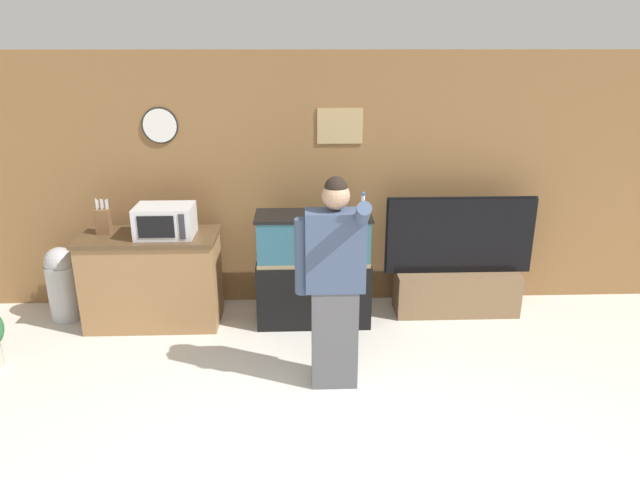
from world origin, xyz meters
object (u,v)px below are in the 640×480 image
Objects in this scene: trash_bin at (63,283)px; microwave at (165,221)px; person_standing at (334,282)px; aquarium_on_stand at (313,269)px; tv_on_stand at (457,279)px; counter_island at (153,279)px; knife_block at (103,221)px.

microwave is at bearing -7.32° from trash_bin.
aquarium_on_stand is at bearing 96.67° from person_standing.
tv_on_stand is at bearing 43.52° from person_standing.
tv_on_stand reaches higher than counter_island.
person_standing reaches higher than counter_island.
tv_on_stand is 0.86× the size of person_standing.
counter_island is 1.17× the size of aquarium_on_stand.
tv_on_stand is 3.98m from trash_bin.
person_standing is (1.71, -1.16, 0.44)m from counter_island.
knife_block is at bearing 171.26° from microwave.
microwave reaches higher than trash_bin.
knife_block is at bearing -5.54° from trash_bin.
microwave reaches higher than aquarium_on_stand.
knife_block reaches higher than counter_island.
tv_on_stand reaches higher than microwave.
trash_bin is (-3.98, -0.01, 0.03)m from tv_on_stand.
counter_island is 2.11m from person_standing.
person_standing is at bearing -25.68° from trash_bin.
aquarium_on_stand is (2.01, -0.10, -0.49)m from knife_block.
aquarium_on_stand is at bearing -1.35° from counter_island.
microwave is 0.31× the size of person_standing.
knife_block is 0.45× the size of trash_bin.
person_standing is at bearing -29.66° from knife_block.
knife_block is 0.31× the size of aquarium_on_stand.
counter_island is 0.75× the size of person_standing.
aquarium_on_stand is 0.75× the size of tv_on_stand.
microwave reaches higher than counter_island.
counter_island is 0.73m from knife_block.
person_standing reaches higher than microwave.
microwave is 0.48× the size of aquarium_on_stand.
knife_block is 3.56m from tv_on_stand.
trash_bin is (-2.51, 0.15, -0.17)m from aquarium_on_stand.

